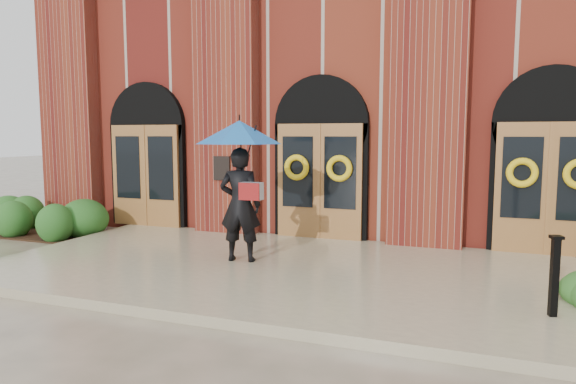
% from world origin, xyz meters
% --- Properties ---
extents(ground, '(90.00, 90.00, 0.00)m').
position_xyz_m(ground, '(0.00, 0.00, 0.00)').
color(ground, tan).
rests_on(ground, ground).
extents(landing, '(10.00, 5.30, 0.15)m').
position_xyz_m(landing, '(0.00, 0.15, 0.07)').
color(landing, tan).
rests_on(landing, ground).
extents(church_building, '(16.20, 12.53, 7.00)m').
position_xyz_m(church_building, '(0.00, 8.78, 3.50)').
color(church_building, maroon).
rests_on(church_building, ground).
extents(man_with_umbrella, '(1.83, 1.83, 2.51)m').
position_xyz_m(man_with_umbrella, '(-0.72, 0.24, 1.91)').
color(man_with_umbrella, black).
rests_on(man_with_umbrella, landing).
extents(metal_post, '(0.17, 0.17, 1.02)m').
position_xyz_m(metal_post, '(4.18, -0.99, 0.69)').
color(metal_post, black).
rests_on(metal_post, landing).
extents(hedge_wall_left, '(3.23, 1.29, 0.83)m').
position_xyz_m(hedge_wall_left, '(-6.77, 1.44, 0.41)').
color(hedge_wall_left, '#22541C').
rests_on(hedge_wall_left, ground).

